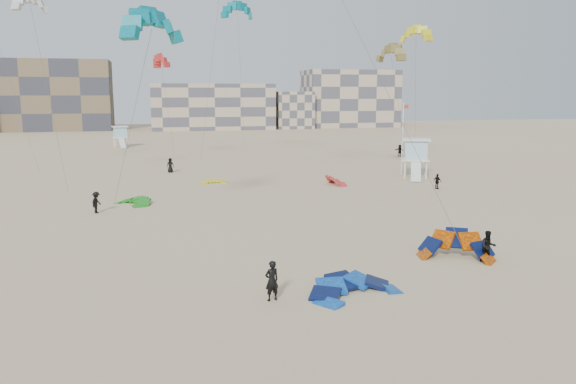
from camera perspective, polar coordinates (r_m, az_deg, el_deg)
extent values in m
plane|color=tan|center=(25.91, -0.24, -11.47)|extent=(320.00, 320.00, 0.00)
imported|color=black|center=(26.20, -1.65, -8.99)|extent=(0.80, 0.64, 1.91)
imported|color=black|center=(33.97, 19.67, -5.23)|extent=(1.03, 0.89, 1.81)
imported|color=black|center=(47.46, -18.89, -1.01)|extent=(1.04, 1.29, 1.74)
imported|color=black|center=(58.20, 14.93, 1.04)|extent=(0.72, 0.99, 1.56)
imported|color=black|center=(69.55, -11.87, 2.67)|extent=(0.92, 0.66, 1.77)
imported|color=black|center=(87.23, 11.28, 4.15)|extent=(1.20, 1.77, 1.83)
cylinder|color=#3F3F3F|center=(42.22, -15.60, 6.78)|extent=(3.39, 4.31, 12.78)
cylinder|color=#3F3F3F|center=(40.16, 6.87, 16.28)|extent=(6.33, 19.24, 25.87)
cylinder|color=#3F3F3F|center=(56.19, -23.16, 9.11)|extent=(3.55, 8.82, 16.81)
cylinder|color=#3F3F3F|center=(67.48, -7.57, 14.50)|extent=(2.99, 8.94, 27.80)
cylinder|color=#3F3F3F|center=(61.16, 11.25, 7.81)|extent=(1.12, 7.91, 12.75)
cylinder|color=#3F3F3F|center=(79.08, 12.82, 9.36)|extent=(2.05, 3.12, 15.93)
cylinder|color=#3F3F3F|center=(70.15, -26.13, 9.19)|extent=(5.63, 7.49, 17.49)
cylinder|color=#3F3F3F|center=(81.01, -4.77, 10.85)|extent=(0.93, 1.00, 19.53)
cylinder|color=#3F3F3F|center=(81.08, -12.10, 8.25)|extent=(1.45, 1.27, 12.69)
cube|color=white|center=(66.04, 12.85, 3.23)|extent=(3.99, 3.99, 0.15)
cube|color=#A2C9DE|center=(65.92, 12.89, 4.23)|extent=(3.28, 3.28, 2.15)
cube|color=white|center=(65.82, 12.93, 5.23)|extent=(4.14, 4.14, 0.17)
cube|color=white|center=(63.60, 13.96, 1.99)|extent=(2.26, 3.22, 1.78)
cube|color=white|center=(105.07, -16.67, 5.32)|extent=(2.98, 2.98, 0.13)
cube|color=#A2C9DE|center=(105.00, -16.70, 5.85)|extent=(2.45, 2.45, 1.82)
cube|color=white|center=(104.94, -16.73, 6.38)|extent=(3.09, 3.09, 0.15)
cube|color=white|center=(102.69, -16.72, 4.72)|extent=(1.38, 2.71, 1.51)
cylinder|color=white|center=(68.03, 11.55, 5.37)|extent=(0.11, 0.11, 8.49)
cube|color=red|center=(67.98, 11.91, 8.49)|extent=(0.64, 0.02, 0.42)
cube|color=brown|center=(159.38, -22.57, 9.05)|extent=(28.00, 14.00, 18.00)
cube|color=tan|center=(154.30, -7.75, 8.59)|extent=(32.00, 16.00, 12.00)
cube|color=tan|center=(165.09, 6.30, 9.40)|extent=(26.00, 14.00, 16.00)
cube|color=tan|center=(156.12, 0.48, 8.33)|extent=(10.00, 10.00, 10.00)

